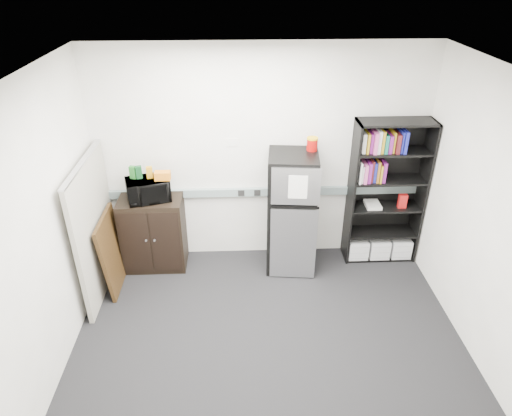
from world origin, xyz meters
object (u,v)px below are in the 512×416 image
Objects in this scene: cabinet at (154,233)px; refrigerator at (291,213)px; microwave at (148,190)px; bookshelf at (386,194)px; cubicle_partition at (95,228)px.

cabinet is 0.62× the size of refrigerator.
cabinet is at bearing 72.56° from microwave.
cabinet is 0.61m from microwave.
bookshelf reaches higher than refrigerator.
refrigerator is at bearing -173.01° from bookshelf.
microwave is at bearing -178.40° from bookshelf.
cabinet is 1.94× the size of microwave.
microwave is at bearing -90.00° from cabinet.
bookshelf is 3.80× the size of microwave.
bookshelf reaches higher than cabinet.
cubicle_partition is 0.74m from microwave.
bookshelf is 2.91m from cabinet.
microwave is (0.56, 0.40, 0.27)m from cubicle_partition.
bookshelf is at bearing 8.06° from cubicle_partition.
cubicle_partition reaches higher than microwave.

